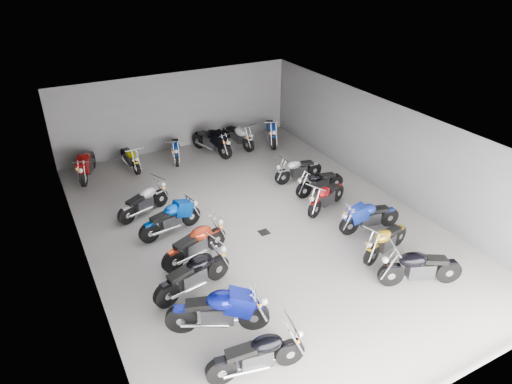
{
  "coord_description": "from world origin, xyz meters",
  "views": [
    {
      "loc": [
        -5.66,
        -10.59,
        7.76
      ],
      "look_at": [
        0.13,
        0.27,
        1.0
      ],
      "focal_mm": 32.0,
      "sensor_mm": 36.0,
      "label": 1
    }
  ],
  "objects_px": {
    "motorcycle_back_d": "(212,141)",
    "motorcycle_back_f": "(271,131)",
    "motorcycle_left_b": "(219,311)",
    "motorcycle_right_a": "(420,267)",
    "motorcycle_right_e": "(319,182)",
    "motorcycle_back_e": "(238,136)",
    "motorcycle_back_c": "(176,149)",
    "motorcycle_left_f": "(144,201)",
    "motorcycle_left_d": "(196,243)",
    "motorcycle_back_a": "(87,165)",
    "drain_grate": "(264,232)",
    "motorcycle_right_f": "(298,169)",
    "motorcycle_back_b": "(130,158)",
    "motorcycle_left_c": "(194,274)",
    "motorcycle_left_e": "(171,219)",
    "motorcycle_left_a": "(257,355)",
    "motorcycle_right_b": "(386,240)",
    "motorcycle_right_c": "(369,216)",
    "motorcycle_right_d": "(326,196)"
  },
  "relations": [
    {
      "from": "drain_grate",
      "to": "motorcycle_back_e",
      "type": "relative_size",
      "value": 0.15
    },
    {
      "from": "motorcycle_right_b",
      "to": "motorcycle_back_c",
      "type": "bearing_deg",
      "value": 3.39
    },
    {
      "from": "motorcycle_left_d",
      "to": "motorcycle_left_e",
      "type": "distance_m",
      "value": 1.58
    },
    {
      "from": "motorcycle_right_c",
      "to": "motorcycle_right_f",
      "type": "relative_size",
      "value": 1.05
    },
    {
      "from": "motorcycle_left_b",
      "to": "motorcycle_right_a",
      "type": "bearing_deg",
      "value": 104.65
    },
    {
      "from": "motorcycle_back_e",
      "to": "motorcycle_back_f",
      "type": "height_order",
      "value": "motorcycle_back_f"
    },
    {
      "from": "drain_grate",
      "to": "motorcycle_left_c",
      "type": "distance_m",
      "value": 3.24
    },
    {
      "from": "motorcycle_right_e",
      "to": "motorcycle_back_e",
      "type": "xyz_separation_m",
      "value": [
        -0.65,
        5.1,
        0.04
      ]
    },
    {
      "from": "motorcycle_left_b",
      "to": "motorcycle_right_f",
      "type": "distance_m",
      "value": 7.76
    },
    {
      "from": "drain_grate",
      "to": "motorcycle_back_e",
      "type": "bearing_deg",
      "value": 70.65
    },
    {
      "from": "motorcycle_left_f",
      "to": "motorcycle_right_f",
      "type": "height_order",
      "value": "motorcycle_left_f"
    },
    {
      "from": "motorcycle_left_b",
      "to": "motorcycle_right_a",
      "type": "height_order",
      "value": "motorcycle_left_b"
    },
    {
      "from": "motorcycle_left_a",
      "to": "motorcycle_right_e",
      "type": "bearing_deg",
      "value": 145.58
    },
    {
      "from": "motorcycle_left_b",
      "to": "motorcycle_back_f",
      "type": "xyz_separation_m",
      "value": [
        6.51,
        9.04,
        -0.03
      ]
    },
    {
      "from": "drain_grate",
      "to": "motorcycle_left_e",
      "type": "distance_m",
      "value": 2.84
    },
    {
      "from": "motorcycle_left_c",
      "to": "motorcycle_back_c",
      "type": "distance_m",
      "value": 8.1
    },
    {
      "from": "motorcycle_back_e",
      "to": "motorcycle_back_f",
      "type": "relative_size",
      "value": 0.98
    },
    {
      "from": "motorcycle_back_d",
      "to": "motorcycle_back_e",
      "type": "distance_m",
      "value": 1.28
    },
    {
      "from": "motorcycle_left_d",
      "to": "motorcycle_back_a",
      "type": "distance_m",
      "value": 6.83
    },
    {
      "from": "drain_grate",
      "to": "motorcycle_left_f",
      "type": "bearing_deg",
      "value": 136.26
    },
    {
      "from": "motorcycle_back_f",
      "to": "motorcycle_left_f",
      "type": "bearing_deg",
      "value": 49.31
    },
    {
      "from": "motorcycle_left_b",
      "to": "motorcycle_back_c",
      "type": "distance_m",
      "value": 9.54
    },
    {
      "from": "motorcycle_back_f",
      "to": "motorcycle_left_c",
      "type": "bearing_deg",
      "value": 71.78
    },
    {
      "from": "motorcycle_right_c",
      "to": "motorcycle_right_e",
      "type": "relative_size",
      "value": 1.06
    },
    {
      "from": "motorcycle_left_c",
      "to": "motorcycle_back_a",
      "type": "height_order",
      "value": "motorcycle_left_c"
    },
    {
      "from": "motorcycle_left_e",
      "to": "motorcycle_left_f",
      "type": "height_order",
      "value": "motorcycle_left_e"
    },
    {
      "from": "motorcycle_back_a",
      "to": "motorcycle_left_f",
      "type": "bearing_deg",
      "value": 128.46
    },
    {
      "from": "motorcycle_left_e",
      "to": "motorcycle_back_d",
      "type": "distance_m",
      "value": 5.95
    },
    {
      "from": "motorcycle_left_d",
      "to": "motorcycle_right_d",
      "type": "xyz_separation_m",
      "value": [
        4.76,
        0.53,
        -0.04
      ]
    },
    {
      "from": "motorcycle_right_e",
      "to": "motorcycle_back_d",
      "type": "height_order",
      "value": "motorcycle_back_d"
    },
    {
      "from": "motorcycle_left_b",
      "to": "motorcycle_back_b",
      "type": "height_order",
      "value": "motorcycle_left_b"
    },
    {
      "from": "motorcycle_back_b",
      "to": "motorcycle_left_c",
      "type": "bearing_deg",
      "value": 81.42
    },
    {
      "from": "motorcycle_left_b",
      "to": "motorcycle_back_b",
      "type": "relative_size",
      "value": 1.16
    },
    {
      "from": "motorcycle_right_d",
      "to": "drain_grate",
      "type": "bearing_deg",
      "value": 74.73
    },
    {
      "from": "motorcycle_back_a",
      "to": "motorcycle_right_c",
      "type": "bearing_deg",
      "value": 152.69
    },
    {
      "from": "motorcycle_right_b",
      "to": "motorcycle_back_f",
      "type": "xyz_separation_m",
      "value": [
        1.25,
        8.61,
        0.06
      ]
    },
    {
      "from": "motorcycle_right_a",
      "to": "motorcycle_back_e",
      "type": "xyz_separation_m",
      "value": [
        -0.12,
        10.25,
        -0.02
      ]
    },
    {
      "from": "motorcycle_left_f",
      "to": "motorcycle_back_e",
      "type": "relative_size",
      "value": 0.89
    },
    {
      "from": "motorcycle_left_a",
      "to": "motorcycle_right_a",
      "type": "bearing_deg",
      "value": 105.5
    },
    {
      "from": "motorcycle_left_b",
      "to": "drain_grate",
      "type": "bearing_deg",
      "value": 161.65
    },
    {
      "from": "motorcycle_left_f",
      "to": "drain_grate",
      "type": "bearing_deg",
      "value": 22.75
    },
    {
      "from": "drain_grate",
      "to": "motorcycle_left_e",
      "type": "bearing_deg",
      "value": 151.87
    },
    {
      "from": "motorcycle_left_d",
      "to": "motorcycle_back_f",
      "type": "distance_m",
      "value": 8.71
    },
    {
      "from": "motorcycle_left_f",
      "to": "motorcycle_right_d",
      "type": "bearing_deg",
      "value": 41.62
    },
    {
      "from": "motorcycle_back_d",
      "to": "motorcycle_left_f",
      "type": "bearing_deg",
      "value": 22.8
    },
    {
      "from": "motorcycle_left_b",
      "to": "motorcycle_back_b",
      "type": "distance_m",
      "value": 9.35
    },
    {
      "from": "motorcycle_back_d",
      "to": "motorcycle_right_c",
      "type": "bearing_deg",
      "value": 85.23
    },
    {
      "from": "motorcycle_left_a",
      "to": "motorcycle_back_b",
      "type": "distance_m",
      "value": 10.79
    },
    {
      "from": "motorcycle_left_e",
      "to": "motorcycle_back_d",
      "type": "bearing_deg",
      "value": 132.44
    },
    {
      "from": "motorcycle_back_d",
      "to": "motorcycle_back_f",
      "type": "height_order",
      "value": "motorcycle_back_d"
    }
  ]
}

